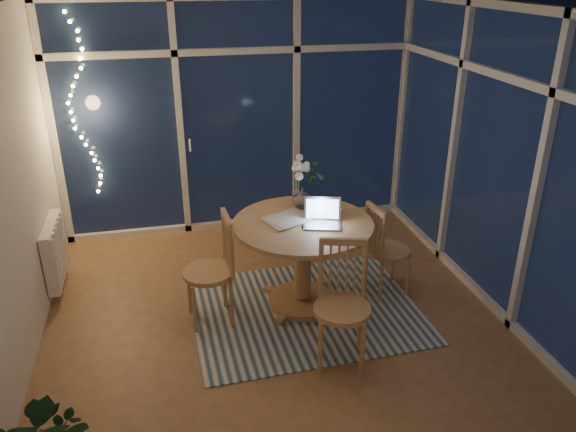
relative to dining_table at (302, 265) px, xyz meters
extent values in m
plane|color=brown|center=(-0.26, -0.10, -0.42)|extent=(4.00, 4.00, 0.00)
plane|color=silver|center=(-0.26, -0.10, 2.18)|extent=(4.00, 4.00, 0.00)
cube|color=white|center=(-0.26, 1.90, 0.88)|extent=(4.00, 0.04, 2.60)
cube|color=white|center=(-0.26, -2.10, 0.88)|extent=(4.00, 0.04, 2.60)
cube|color=white|center=(-2.26, -0.10, 0.88)|extent=(0.04, 4.00, 2.60)
cube|color=white|center=(1.74, -0.10, 0.88)|extent=(0.04, 4.00, 2.60)
cube|color=white|center=(-0.26, 1.86, 0.88)|extent=(4.00, 0.10, 2.60)
cube|color=white|center=(1.70, -0.10, 0.88)|extent=(0.10, 4.00, 2.60)
cube|color=white|center=(-2.20, 0.80, -0.02)|extent=(0.10, 0.70, 0.58)
cube|color=black|center=(0.24, 4.90, -0.48)|extent=(12.00, 6.00, 0.10)
cube|color=#381C14|center=(-0.26, 5.40, 0.48)|extent=(11.00, 0.08, 1.80)
sphere|color=black|center=(-1.06, 3.30, 0.03)|extent=(0.90, 0.90, 0.90)
cube|color=beige|center=(0.00, -0.10, -0.41)|extent=(2.06, 1.67, 0.01)
cylinder|color=#AE7B4E|center=(0.00, 0.00, 0.00)|extent=(1.26, 1.26, 0.83)
cube|color=#AE7B4E|center=(-0.84, -0.05, 0.08)|extent=(0.49, 0.49, 1.00)
cube|color=#AE7B4E|center=(0.84, 0.05, 0.04)|extent=(0.48, 0.48, 0.92)
cube|color=#AE7B4E|center=(0.09, -0.84, 0.08)|extent=(0.57, 0.57, 1.00)
imported|color=white|center=(0.08, 0.33, 0.52)|extent=(0.21, 0.21, 0.21)
imported|color=silver|center=(0.31, 0.15, 0.44)|extent=(0.16, 0.16, 0.04)
cube|color=beige|center=(-0.11, 0.06, 0.43)|extent=(0.44, 0.38, 0.02)
cube|color=black|center=(0.03, -0.09, 0.42)|extent=(0.13, 0.11, 0.01)
camera|label=1|loc=(-1.12, -4.24, 2.46)|focal=35.00mm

